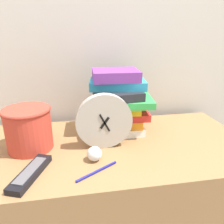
# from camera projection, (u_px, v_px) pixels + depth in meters

# --- Properties ---
(wall_back) EXTENTS (6.00, 0.04, 2.40)m
(wall_back) POSITION_uv_depth(u_px,v_px,m) (88.00, 20.00, 1.00)
(wall_back) COLOR beige
(wall_back) RESTS_ON ground_plane
(desk) EXTENTS (1.21, 0.53, 0.73)m
(desk) POSITION_uv_depth(u_px,v_px,m) (101.00, 216.00, 0.99)
(desk) COLOR olive
(desk) RESTS_ON ground_plane
(desk_clock) EXTENTS (0.21, 0.03, 0.21)m
(desk_clock) POSITION_uv_depth(u_px,v_px,m) (104.00, 121.00, 0.81)
(desk_clock) COLOR #B7B2A8
(desk_clock) RESTS_ON desk
(book_stack) EXTENTS (0.27, 0.24, 0.27)m
(book_stack) POSITION_uv_depth(u_px,v_px,m) (119.00, 102.00, 0.93)
(book_stack) COLOR white
(book_stack) RESTS_ON desk
(basket) EXTENTS (0.18, 0.18, 0.16)m
(basket) POSITION_uv_depth(u_px,v_px,m) (28.00, 127.00, 0.81)
(basket) COLOR #C63D2D
(basket) RESTS_ON desk
(tv_remote) EXTENTS (0.11, 0.19, 0.02)m
(tv_remote) POSITION_uv_depth(u_px,v_px,m) (31.00, 173.00, 0.67)
(tv_remote) COLOR black
(tv_remote) RESTS_ON desk
(crumpled_paper_ball) EXTENTS (0.05, 0.05, 0.05)m
(crumpled_paper_ball) POSITION_uv_depth(u_px,v_px,m) (94.00, 154.00, 0.75)
(crumpled_paper_ball) COLOR white
(crumpled_paper_ball) RESTS_ON desk
(pen) EXTENTS (0.14, 0.09, 0.01)m
(pen) POSITION_uv_depth(u_px,v_px,m) (97.00, 171.00, 0.69)
(pen) COLOR navy
(pen) RESTS_ON desk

